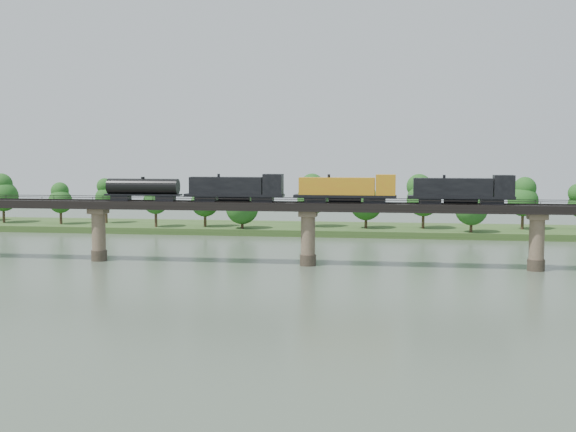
# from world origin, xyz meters

# --- Properties ---
(ground) EXTENTS (400.00, 400.00, 0.00)m
(ground) POSITION_xyz_m (0.00, 0.00, 0.00)
(ground) COLOR #3F4D3D
(ground) RESTS_ON ground
(far_bank) EXTENTS (300.00, 24.00, 1.60)m
(far_bank) POSITION_xyz_m (0.00, 85.00, 0.80)
(far_bank) COLOR #2F4C1E
(far_bank) RESTS_ON ground
(bridge) EXTENTS (236.00, 30.00, 11.50)m
(bridge) POSITION_xyz_m (0.00, 30.00, 5.46)
(bridge) COLOR #473A2D
(bridge) RESTS_ON ground
(bridge_superstructure) EXTENTS (220.00, 4.90, 0.75)m
(bridge_superstructure) POSITION_xyz_m (0.00, 30.00, 11.79)
(bridge_superstructure) COLOR black
(bridge_superstructure) RESTS_ON bridge
(far_treeline) EXTENTS (289.06, 17.54, 13.60)m
(far_treeline) POSITION_xyz_m (-8.21, 80.52, 8.83)
(far_treeline) COLOR #382619
(far_treeline) RESTS_ON far_bank
(freight_train) EXTENTS (74.46, 2.90, 5.13)m
(freight_train) POSITION_xyz_m (0.05, 30.00, 13.95)
(freight_train) COLOR black
(freight_train) RESTS_ON bridge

